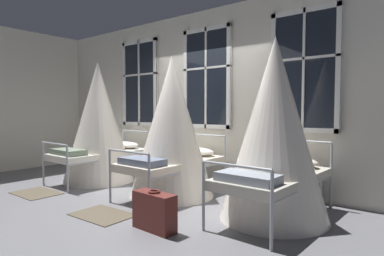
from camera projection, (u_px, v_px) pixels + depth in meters
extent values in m
plane|color=slate|center=(161.00, 198.00, 5.21)|extent=(16.16, 16.16, 0.00)
cube|color=beige|center=(210.00, 98.00, 6.16)|extent=(8.68, 0.10, 3.25)
cube|color=black|center=(139.00, 83.00, 7.18)|extent=(1.05, 0.02, 1.85)
cube|color=silver|center=(140.00, 124.00, 7.23)|extent=(1.05, 0.06, 0.07)
cube|color=silver|center=(139.00, 42.00, 7.13)|extent=(1.05, 0.06, 0.07)
cube|color=silver|center=(125.00, 84.00, 7.49)|extent=(0.07, 0.06, 1.85)
cube|color=silver|center=(155.00, 82.00, 6.87)|extent=(0.07, 0.06, 1.85)
cube|color=silver|center=(139.00, 83.00, 7.18)|extent=(0.04, 0.06, 1.85)
cube|color=silver|center=(139.00, 75.00, 7.17)|extent=(1.05, 0.06, 0.04)
cube|color=black|center=(206.00, 78.00, 6.05)|extent=(1.05, 0.02, 1.85)
cube|color=silver|center=(206.00, 126.00, 6.10)|extent=(1.05, 0.06, 0.07)
cube|color=silver|center=(206.00, 29.00, 6.00)|extent=(1.05, 0.06, 0.07)
cube|color=silver|center=(186.00, 80.00, 6.36)|extent=(0.07, 0.06, 1.85)
cube|color=silver|center=(229.00, 76.00, 5.75)|extent=(0.07, 0.06, 1.85)
cube|color=silver|center=(206.00, 78.00, 6.05)|extent=(0.04, 0.06, 1.85)
cube|color=silver|center=(206.00, 68.00, 6.04)|extent=(1.05, 0.06, 0.04)
cube|color=black|center=(304.00, 71.00, 4.92)|extent=(1.05, 0.02, 1.85)
cube|color=silver|center=(303.00, 130.00, 4.97)|extent=(1.05, 0.06, 0.07)
cube|color=silver|center=(305.00, 11.00, 4.87)|extent=(1.05, 0.06, 0.07)
cube|color=silver|center=(273.00, 73.00, 5.23)|extent=(0.07, 0.06, 1.85)
cube|color=silver|center=(338.00, 68.00, 4.62)|extent=(0.07, 0.06, 1.85)
cube|color=silver|center=(304.00, 71.00, 4.92)|extent=(0.04, 0.06, 1.85)
cube|color=silver|center=(304.00, 58.00, 4.91)|extent=(1.05, 0.06, 0.04)
cube|color=silver|center=(205.00, 171.00, 6.13)|extent=(4.23, 0.10, 0.36)
cylinder|color=#9EA3A8|center=(122.00, 151.00, 7.39)|extent=(0.04, 0.04, 0.93)
cylinder|color=#9EA3A8|center=(148.00, 154.00, 6.85)|extent=(0.04, 0.04, 0.93)
cylinder|color=#9EA3A8|center=(43.00, 164.00, 6.01)|extent=(0.04, 0.04, 0.80)
cylinder|color=#9EA3A8|center=(68.00, 169.00, 5.46)|extent=(0.04, 0.04, 0.80)
cylinder|color=#9EA3A8|center=(87.00, 155.00, 6.70)|extent=(0.07, 1.81, 0.03)
cylinder|color=#9EA3A8|center=(112.00, 159.00, 6.15)|extent=(0.07, 1.81, 0.03)
cylinder|color=#9EA3A8|center=(135.00, 131.00, 7.10)|extent=(0.85, 0.05, 0.03)
cylinder|color=#9EA3A8|center=(54.00, 144.00, 5.71)|extent=(0.85, 0.05, 0.03)
cube|color=silver|center=(99.00, 154.00, 6.42)|extent=(0.92, 1.85, 0.11)
ellipsoid|color=silver|center=(126.00, 145.00, 6.93)|extent=(0.66, 0.42, 0.14)
cube|color=slate|center=(68.00, 152.00, 5.92)|extent=(0.71, 0.38, 0.10)
cone|color=silver|center=(99.00, 122.00, 6.39)|extent=(1.37, 1.37, 2.32)
cylinder|color=#9EA3A8|center=(188.00, 158.00, 6.30)|extent=(0.04, 0.04, 0.93)
cylinder|color=#9EA3A8|center=(225.00, 163.00, 5.76)|extent=(0.04, 0.04, 0.93)
cylinder|color=#9EA3A8|center=(110.00, 176.00, 4.90)|extent=(0.04, 0.04, 0.80)
cylinder|color=#9EA3A8|center=(149.00, 184.00, 4.36)|extent=(0.04, 0.04, 0.80)
cylinder|color=#9EA3A8|center=(154.00, 164.00, 5.60)|extent=(0.06, 1.81, 0.03)
cylinder|color=#9EA3A8|center=(192.00, 170.00, 5.06)|extent=(0.06, 1.81, 0.03)
cylinder|color=#9EA3A8|center=(206.00, 135.00, 6.00)|extent=(0.85, 0.05, 0.03)
cylinder|color=#9EA3A8|center=(128.00, 152.00, 4.61)|extent=(0.85, 0.05, 0.03)
cube|color=beige|center=(172.00, 163.00, 5.32)|extent=(0.90, 1.85, 0.11)
ellipsoid|color=silver|center=(197.00, 151.00, 5.83)|extent=(0.66, 0.41, 0.14)
cube|color=slate|center=(142.00, 162.00, 4.82)|extent=(0.71, 0.37, 0.10)
cone|color=silver|center=(172.00, 126.00, 5.29)|extent=(1.37, 1.37, 2.26)
cylinder|color=#9EA3A8|center=(275.00, 169.00, 5.14)|extent=(0.04, 0.04, 0.93)
cylinder|color=#9EA3A8|center=(331.00, 176.00, 4.59)|extent=(0.04, 0.04, 0.93)
cylinder|color=#9EA3A8|center=(203.00, 196.00, 3.76)|extent=(0.04, 0.04, 0.80)
cylinder|color=#9EA3A8|center=(272.00, 211.00, 3.21)|extent=(0.04, 0.04, 0.80)
cylinder|color=#9EA3A8|center=(245.00, 178.00, 4.45)|extent=(0.08, 1.81, 0.03)
cylinder|color=#9EA3A8|center=(307.00, 187.00, 3.90)|extent=(0.08, 1.81, 0.03)
cylinder|color=#9EA3A8|center=(302.00, 141.00, 4.84)|extent=(0.85, 0.06, 0.03)
cylinder|color=#9EA3A8|center=(235.00, 166.00, 3.46)|extent=(0.85, 0.06, 0.03)
cube|color=#B7B2A3|center=(274.00, 178.00, 4.17)|extent=(0.93, 1.86, 0.11)
ellipsoid|color=beige|center=(295.00, 162.00, 4.67)|extent=(0.66, 0.42, 0.14)
cube|color=#8C939E|center=(248.00, 178.00, 3.67)|extent=(0.71, 0.38, 0.10)
cone|color=silver|center=(274.00, 129.00, 4.13)|extent=(1.37, 1.37, 2.32)
cube|color=brown|center=(36.00, 193.00, 5.47)|extent=(0.80, 0.56, 0.01)
cube|color=brown|center=(103.00, 215.00, 4.34)|extent=(0.82, 0.58, 0.01)
cube|color=#5B231E|center=(154.00, 211.00, 3.78)|extent=(0.57, 0.23, 0.44)
cube|color=tan|center=(161.00, 209.00, 3.86)|extent=(0.50, 0.04, 0.03)
torus|color=#5B231E|center=(154.00, 191.00, 3.77)|extent=(0.15, 0.15, 0.02)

